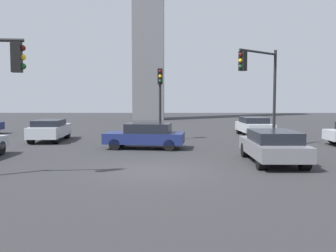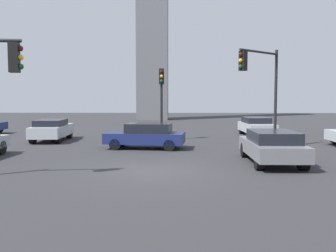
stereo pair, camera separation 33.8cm
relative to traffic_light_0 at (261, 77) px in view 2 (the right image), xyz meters
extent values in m
plane|color=#2D2D30|center=(-5.45, -6.15, -3.86)|extent=(105.42, 105.42, 0.00)
cylinder|color=black|center=(1.08, 1.02, -1.15)|extent=(0.16, 0.16, 5.42)
cylinder|color=black|center=(-0.11, -0.10, 1.32)|extent=(2.47, 2.33, 0.12)
cube|color=black|center=(-1.12, -1.05, 0.77)|extent=(0.45, 0.45, 1.00)
sphere|color=#4C0F0C|center=(-1.27, -1.19, 1.07)|extent=(0.20, 0.20, 0.20)
sphere|color=yellow|center=(-1.27, -1.19, 0.77)|extent=(0.20, 0.20, 0.20)
sphere|color=#14471E|center=(-1.27, -1.19, 0.47)|extent=(0.20, 0.20, 0.20)
cube|color=black|center=(-9.86, -7.84, 0.27)|extent=(0.36, 0.36, 1.00)
sphere|color=#4C0F0C|center=(-9.66, -7.82, 0.57)|extent=(0.20, 0.20, 0.20)
sphere|color=yellow|center=(-9.66, -7.82, 0.27)|extent=(0.20, 0.20, 0.20)
sphere|color=#14471E|center=(-9.66, -7.82, -0.03)|extent=(0.20, 0.20, 0.20)
cylinder|color=black|center=(-5.44, 3.99, -1.55)|extent=(0.16, 0.16, 4.62)
cube|color=black|center=(-5.44, 3.99, 0.26)|extent=(0.34, 0.34, 1.00)
sphere|color=#4C0F0C|center=(-5.43, 3.79, 0.56)|extent=(0.20, 0.20, 0.20)
sphere|color=yellow|center=(-5.43, 3.79, 0.26)|extent=(0.20, 0.20, 0.20)
sphere|color=#14471E|center=(-5.43, 3.79, -0.04)|extent=(0.20, 0.20, 0.20)
cube|color=#ADB2B7|center=(1.32, 7.05, -3.25)|extent=(2.10, 4.31, 0.62)
cube|color=black|center=(1.31, 7.26, -2.75)|extent=(1.78, 2.45, 0.46)
cylinder|color=black|center=(2.17, 5.65, -3.56)|extent=(0.37, 0.62, 0.60)
cylinder|color=black|center=(0.62, 5.57, -3.56)|extent=(0.37, 0.62, 0.60)
cylinder|color=black|center=(2.02, 8.52, -3.56)|extent=(0.37, 0.62, 0.60)
cylinder|color=black|center=(0.47, 8.44, -3.56)|extent=(0.37, 0.62, 0.60)
cube|color=slate|center=(-0.42, -4.36, -3.22)|extent=(2.01, 4.64, 0.59)
cube|color=black|center=(-0.41, -4.59, -2.72)|extent=(1.77, 2.60, 0.50)
cylinder|color=black|center=(-1.24, -2.78, -3.52)|extent=(0.36, 0.68, 0.68)
cylinder|color=black|center=(0.41, -2.78, -3.52)|extent=(0.36, 0.68, 0.68)
cylinder|color=black|center=(-1.24, -5.93, -3.52)|extent=(0.36, 0.68, 0.68)
cylinder|color=black|center=(0.41, -5.93, -3.52)|extent=(0.36, 0.68, 0.68)
cylinder|color=black|center=(4.99, 2.17, -3.54)|extent=(0.64, 0.32, 0.64)
cube|color=#ADB2B7|center=(-12.47, 3.64, -3.21)|extent=(2.04, 4.40, 0.68)
cube|color=black|center=(-12.46, 3.43, -2.70)|extent=(1.73, 2.49, 0.42)
cylinder|color=black|center=(-13.29, 5.07, -3.55)|extent=(0.36, 0.64, 0.63)
cylinder|color=black|center=(-11.79, 5.15, -3.55)|extent=(0.36, 0.64, 0.63)
cylinder|color=black|center=(-13.15, 2.14, -3.55)|extent=(0.36, 0.64, 0.63)
cylinder|color=black|center=(-11.65, 2.22, -3.55)|extent=(0.36, 0.64, 0.63)
cylinder|color=black|center=(-13.07, -2.28, -3.51)|extent=(0.38, 0.71, 0.69)
cube|color=navy|center=(-6.19, 0.13, -3.27)|extent=(4.45, 2.32, 0.57)
cube|color=black|center=(-5.98, 0.11, -2.75)|extent=(2.56, 1.89, 0.55)
cylinder|color=black|center=(-7.72, -0.47, -3.56)|extent=(0.64, 0.40, 0.60)
cylinder|color=black|center=(-7.55, 1.05, -3.56)|extent=(0.64, 0.40, 0.60)
cylinder|color=black|center=(-4.83, -0.79, -3.56)|extent=(0.64, 0.40, 0.60)
cylinder|color=black|center=(-4.66, 0.73, -3.56)|extent=(0.64, 0.40, 0.60)
camera|label=1|loc=(-4.77, -20.51, -1.04)|focal=40.76mm
camera|label=2|loc=(-4.43, -20.51, -1.04)|focal=40.76mm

